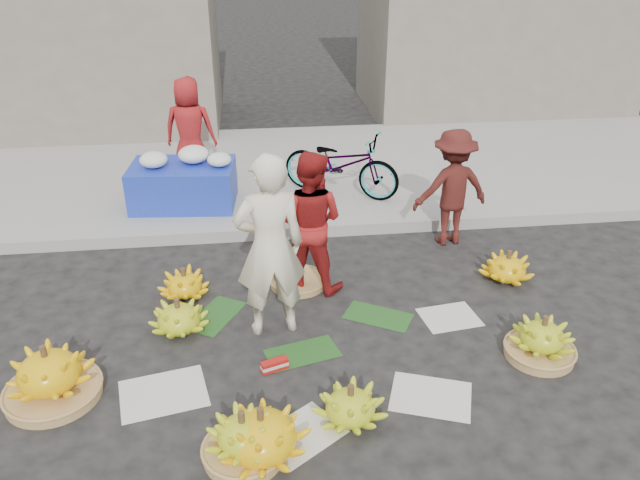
{
  "coord_description": "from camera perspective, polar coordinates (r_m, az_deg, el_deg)",
  "views": [
    {
      "loc": [
        -0.48,
        -4.74,
        3.51
      ],
      "look_at": [
        0.16,
        0.67,
        0.7
      ],
      "focal_mm": 35.0,
      "sensor_mm": 36.0,
      "label": 1
    }
  ],
  "objects": [
    {
      "name": "vendor_cream",
      "position": [
        5.62,
        -4.62,
        -0.63
      ],
      "size": [
        0.7,
        0.51,
        1.77
      ],
      "primitive_type": "imported",
      "rotation": [
        0.0,
        0.0,
        3.28
      ],
      "color": "#F4ECCD",
      "rests_on": "ground"
    },
    {
      "name": "banana_leaves",
      "position": [
        6.07,
        -1.96,
        -8.0
      ],
      "size": [
        2.0,
        1.0,
        0.0
      ],
      "primitive_type": null,
      "color": "#1A4918",
      "rests_on": "ground"
    },
    {
      "name": "banana_bunch_7",
      "position": [
        6.65,
        -12.28,
        -3.92
      ],
      "size": [
        0.6,
        0.6,
        0.32
      ],
      "rotation": [
        0.0,
        0.0,
        0.25
      ],
      "color": "yellow",
      "rests_on": "ground"
    },
    {
      "name": "building_left",
      "position": [
        12.54,
        -24.3,
        18.15
      ],
      "size": [
        6.0,
        3.0,
        4.0
      ],
      "primitive_type": "cube",
      "color": "gray",
      "rests_on": "sidewalk"
    },
    {
      "name": "flower_table",
      "position": [
        8.41,
        -12.36,
        5.21
      ],
      "size": [
        1.4,
        0.94,
        0.77
      ],
      "rotation": [
        0.0,
        0.0,
        -0.09
      ],
      "color": "#1A2FAC",
      "rests_on": "sidewalk"
    },
    {
      "name": "newspaper_scatter",
      "position": [
        5.3,
        0.13,
        -14.15
      ],
      "size": [
        3.2,
        1.8,
        0.0
      ],
      "primitive_type": null,
      "color": "silver",
      "rests_on": "ground"
    },
    {
      "name": "banana_bunch_4",
      "position": [
        5.95,
        19.61,
        -8.58
      ],
      "size": [
        0.7,
        0.7,
        0.43
      ],
      "rotation": [
        0.0,
        0.0,
        -0.4
      ],
      "color": "#A37944",
      "rests_on": "ground"
    },
    {
      "name": "basket_spare",
      "position": [
        6.73,
        -2.0,
        -3.83
      ],
      "size": [
        0.67,
        0.67,
        0.07
      ],
      "primitive_type": "cylinder",
      "rotation": [
        0.0,
        0.0,
        0.14
      ],
      "color": "#A37944",
      "rests_on": "ground"
    },
    {
      "name": "banana_bunch_3",
      "position": [
        5.02,
        2.8,
        -14.85
      ],
      "size": [
        0.65,
        0.65,
        0.34
      ],
      "rotation": [
        0.0,
        0.0,
        0.22
      ],
      "color": "#9AB71A",
      "rests_on": "ground"
    },
    {
      "name": "banana_bunch_0",
      "position": [
        5.61,
        -23.51,
        -11.24
      ],
      "size": [
        0.78,
        0.78,
        0.51
      ],
      "rotation": [
        0.0,
        0.0,
        -0.14
      ],
      "color": "#A37944",
      "rests_on": "ground"
    },
    {
      "name": "man_striped",
      "position": [
        7.49,
        11.97,
        4.69
      ],
      "size": [
        0.97,
        0.63,
        1.41
      ],
      "primitive_type": "imported",
      "rotation": [
        0.0,
        0.0,
        3.27
      ],
      "color": "maroon",
      "rests_on": "ground"
    },
    {
      "name": "grey_bucket",
      "position": [
        8.75,
        -16.45,
        4.51
      ],
      "size": [
        0.29,
        0.29,
        0.33
      ],
      "primitive_type": "cylinder",
      "color": "gray",
      "rests_on": "sidewalk"
    },
    {
      "name": "banana_bunch_1",
      "position": [
        4.75,
        -7.06,
        -17.53
      ],
      "size": [
        0.6,
        0.6,
        0.42
      ],
      "rotation": [
        0.0,
        0.0,
        0.01
      ],
      "color": "#A37944",
      "rests_on": "ground"
    },
    {
      "name": "ground",
      "position": [
        5.92,
        -0.81,
        -9.08
      ],
      "size": [
        80.0,
        80.0,
        0.0
      ],
      "primitive_type": "plane",
      "color": "black",
      "rests_on": "ground"
    },
    {
      "name": "bicycle",
      "position": [
        8.52,
        1.94,
        6.97
      ],
      "size": [
        1.32,
        1.72,
        0.87
      ],
      "primitive_type": "imported",
      "rotation": [
        0.0,
        0.0,
        1.06
      ],
      "color": "gray",
      "rests_on": "sidewalk"
    },
    {
      "name": "curb",
      "position": [
        7.76,
        -2.53,
        0.99
      ],
      "size": [
        40.0,
        0.25,
        0.15
      ],
      "primitive_type": "cube",
      "color": "gray",
      "rests_on": "ground"
    },
    {
      "name": "banana_bunch_5",
      "position": [
        7.06,
        16.76,
        -2.39
      ],
      "size": [
        0.7,
        0.7,
        0.35
      ],
      "rotation": [
        0.0,
        0.0,
        -0.32
      ],
      "color": "yellow",
      "rests_on": "ground"
    },
    {
      "name": "incense_stack",
      "position": [
        5.55,
        -4.18,
        -11.33
      ],
      "size": [
        0.25,
        0.15,
        0.1
      ],
      "primitive_type": "cube",
      "rotation": [
        0.0,
        0.0,
        0.33
      ],
      "color": "#B11712",
      "rests_on": "ground"
    },
    {
      "name": "banana_bunch_6",
      "position": [
        6.1,
        -12.8,
        -6.88
      ],
      "size": [
        0.66,
        0.66,
        0.36
      ],
      "rotation": [
        0.0,
        0.0,
        -0.2
      ],
      "color": "#9AB71A",
      "rests_on": "ground"
    },
    {
      "name": "banana_bunch_2",
      "position": [
        4.74,
        -5.38,
        -17.25
      ],
      "size": [
        0.95,
        0.95,
        0.44
      ],
      "rotation": [
        0.0,
        0.0,
        -0.42
      ],
      "color": "yellow",
      "rests_on": "ground"
    },
    {
      "name": "sidewalk",
      "position": [
        9.69,
        -3.52,
        6.39
      ],
      "size": [
        40.0,
        4.0,
        0.12
      ],
      "primitive_type": "cube",
      "color": "gray",
      "rests_on": "ground"
    },
    {
      "name": "vendor_red",
      "position": [
        6.37,
        -0.96,
        1.68
      ],
      "size": [
        0.91,
        0.83,
        1.51
      ],
      "primitive_type": "imported",
      "rotation": [
        0.0,
        0.0,
        2.7
      ],
      "color": "#AF1E1A",
      "rests_on": "ground"
    },
    {
      "name": "flower_vendor",
      "position": [
        9.16,
        -11.82,
        9.89
      ],
      "size": [
        0.78,
        0.57,
        1.48
      ],
      "primitive_type": "imported",
      "rotation": [
        0.0,
        0.0,
        3.0
      ],
      "color": "#AF1E1A",
      "rests_on": "sidewalk"
    }
  ]
}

